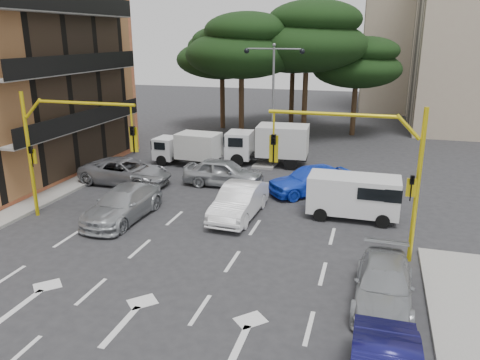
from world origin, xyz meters
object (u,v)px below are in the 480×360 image
(car_white_hatch, at_px, (239,201))
(box_truck_b, at_px, (268,145))
(car_silver_wagon, at_px, (123,204))
(box_truck_a, at_px, (188,149))
(car_silver_cross_b, at_px, (224,172))
(car_blue_compact, at_px, (311,179))
(car_silver_parked, at_px, (384,284))
(car_silver_cross_a, at_px, (126,172))
(street_lamp_center, at_px, (273,81))
(signal_mast_left, at_px, (60,140))
(signal_mast_right, at_px, (369,161))
(van_white, at_px, (353,197))

(car_white_hatch, relative_size, box_truck_b, 0.87)
(car_silver_wagon, relative_size, box_truck_a, 1.14)
(car_silver_cross_b, bearing_deg, box_truck_a, 44.29)
(car_blue_compact, xyz_separation_m, car_silver_wagon, (-8.06, -6.22, -0.07))
(car_blue_compact, relative_size, car_silver_parked, 1.06)
(car_blue_compact, xyz_separation_m, car_silver_cross_b, (-5.08, 0.08, -0.03))
(car_silver_cross_b, height_order, box_truck_b, box_truck_b)
(car_silver_cross_a, bearing_deg, car_silver_cross_b, -73.70)
(car_white_hatch, relative_size, car_blue_compact, 0.99)
(car_blue_compact, relative_size, box_truck_a, 1.06)
(car_blue_compact, bearing_deg, street_lamp_center, 168.92)
(car_silver_wagon, distance_m, car_silver_cross_b, 6.97)
(signal_mast_left, relative_size, car_silver_parked, 1.31)
(car_silver_cross_a, relative_size, car_silver_parked, 1.19)
(car_silver_parked, bearing_deg, car_blue_compact, 111.87)
(car_white_hatch, xyz_separation_m, car_silver_parked, (6.67, -5.96, -0.13))
(signal_mast_right, distance_m, street_lamp_center, 15.65)
(car_silver_wagon, xyz_separation_m, car_silver_parked, (11.91, -4.16, -0.09))
(street_lamp_center, distance_m, car_silver_wagon, 14.67)
(car_silver_parked, relative_size, box_truck_b, 0.82)
(car_white_hatch, xyz_separation_m, car_silver_cross_b, (-2.26, 4.50, 0.00))
(signal_mast_left, relative_size, car_silver_cross_a, 1.10)
(signal_mast_left, height_order, street_lamp_center, street_lamp_center)
(car_silver_wagon, xyz_separation_m, van_white, (10.49, 3.22, 0.31))
(street_lamp_center, bearing_deg, car_blue_compact, -61.84)
(car_white_hatch, xyz_separation_m, car_blue_compact, (2.82, 4.42, 0.03))
(car_blue_compact, height_order, van_white, van_white)
(van_white, bearing_deg, car_silver_cross_a, -97.45)
(signal_mast_left, distance_m, car_blue_compact, 13.03)
(street_lamp_center, height_order, car_blue_compact, street_lamp_center)
(car_silver_wagon, bearing_deg, car_silver_cross_a, 120.00)
(car_silver_cross_a, bearing_deg, car_silver_parked, -119.21)
(car_blue_compact, height_order, car_silver_wagon, car_blue_compact)
(van_white, height_order, box_truck_a, box_truck_a)
(box_truck_a, bearing_deg, signal_mast_left, 174.66)
(signal_mast_left, bearing_deg, signal_mast_right, 0.00)
(car_silver_wagon, distance_m, car_silver_cross_a, 5.62)
(box_truck_a, bearing_deg, car_silver_cross_a, 162.96)
(car_silver_cross_a, height_order, box_truck_b, box_truck_b)
(street_lamp_center, xyz_separation_m, car_silver_cross_a, (-6.96, -8.27, -4.67))
(car_blue_compact, distance_m, car_silver_cross_b, 5.08)
(car_blue_compact, bearing_deg, van_white, -0.17)
(signal_mast_left, relative_size, car_blue_compact, 1.24)
(car_blue_compact, relative_size, box_truck_b, 0.87)
(signal_mast_right, relative_size, car_blue_compact, 1.24)
(signal_mast_right, bearing_deg, car_silver_parked, -76.72)
(car_silver_cross_a, height_order, car_silver_cross_b, car_silver_cross_b)
(signal_mast_right, distance_m, van_white, 4.94)
(car_silver_cross_b, relative_size, van_white, 1.10)
(signal_mast_left, distance_m, car_white_hatch, 8.72)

